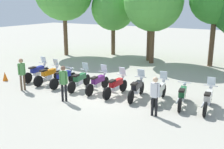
# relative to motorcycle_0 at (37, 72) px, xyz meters

# --- Properties ---
(ground_plane) EXTENTS (80.00, 80.00, 0.00)m
(ground_plane) POSITION_rel_motorcycle_0_xyz_m (5.04, -0.00, -0.52)
(ground_plane) COLOR #ADA899
(motorcycle_0) EXTENTS (0.62, 2.19, 1.37)m
(motorcycle_0) POSITION_rel_motorcycle_0_xyz_m (0.00, 0.00, 0.00)
(motorcycle_0) COLOR black
(motorcycle_0) RESTS_ON ground_plane
(motorcycle_1) EXTENTS (0.62, 2.19, 1.37)m
(motorcycle_1) POSITION_rel_motorcycle_0_xyz_m (1.12, -0.19, 0.00)
(motorcycle_1) COLOR black
(motorcycle_1) RESTS_ON ground_plane
(motorcycle_2) EXTENTS (0.62, 2.19, 0.99)m
(motorcycle_2) POSITION_rel_motorcycle_0_xyz_m (2.24, -0.17, -0.01)
(motorcycle_2) COLOR black
(motorcycle_2) RESTS_ON ground_plane
(motorcycle_3) EXTENTS (0.62, 2.19, 1.37)m
(motorcycle_3) POSITION_rel_motorcycle_0_xyz_m (3.36, -0.13, 0.00)
(motorcycle_3) COLOR black
(motorcycle_3) RESTS_ON ground_plane
(motorcycle_4) EXTENTS (0.62, 2.19, 1.37)m
(motorcycle_4) POSITION_rel_motorcycle_0_xyz_m (4.48, -0.02, 0.00)
(motorcycle_4) COLOR black
(motorcycle_4) RESTS_ON ground_plane
(motorcycle_5) EXTENTS (0.62, 2.19, 1.37)m
(motorcycle_5) POSITION_rel_motorcycle_0_xyz_m (5.60, -0.07, 0.00)
(motorcycle_5) COLOR black
(motorcycle_5) RESTS_ON ground_plane
(motorcycle_6) EXTENTS (0.62, 2.19, 1.37)m
(motorcycle_6) POSITION_rel_motorcycle_0_xyz_m (6.72, 0.06, 0.00)
(motorcycle_6) COLOR black
(motorcycle_6) RESTS_ON ground_plane
(motorcycle_7) EXTENTS (0.62, 2.19, 1.37)m
(motorcycle_7) POSITION_rel_motorcycle_0_xyz_m (7.84, 0.22, 0.00)
(motorcycle_7) COLOR black
(motorcycle_7) RESTS_ON ground_plane
(motorcycle_8) EXTENTS (0.62, 2.18, 0.99)m
(motorcycle_8) POSITION_rel_motorcycle_0_xyz_m (8.95, 0.20, -0.01)
(motorcycle_8) COLOR black
(motorcycle_8) RESTS_ON ground_plane
(motorcycle_9) EXTENTS (0.62, 2.19, 1.37)m
(motorcycle_9) POSITION_rel_motorcycle_0_xyz_m (10.08, 0.28, 0.00)
(motorcycle_9) COLOR black
(motorcycle_9) RESTS_ON ground_plane
(person_0) EXTENTS (0.40, 0.23, 1.69)m
(person_0) POSITION_rel_motorcycle_0_xyz_m (8.28, -1.54, 0.47)
(person_0) COLOR black
(person_0) RESTS_ON ground_plane
(person_1) EXTENTS (0.31, 0.39, 1.76)m
(person_1) POSITION_rel_motorcycle_0_xyz_m (0.83, -1.89, 0.52)
(person_1) COLOR brown
(person_1) RESTS_ON ground_plane
(person_2) EXTENTS (0.39, 0.31, 1.76)m
(person_2) POSITION_rel_motorcycle_0_xyz_m (3.89, -2.09, 0.52)
(person_2) COLOR black
(person_2) RESTS_ON ground_plane
(tree_1) EXTENTS (3.91, 3.91, 6.12)m
(tree_1) POSITION_rel_motorcycle_0_xyz_m (-0.25, 9.77, 3.63)
(tree_1) COLOR brown
(tree_1) RESTS_ON ground_plane
(tree_3) EXTENTS (4.49, 4.49, 6.98)m
(tree_3) POSITION_rel_motorcycle_0_xyz_m (4.22, 8.10, 4.20)
(tree_3) COLOR brown
(tree_3) RESTS_ON ground_plane
(traffic_cone) EXTENTS (0.32, 0.32, 0.55)m
(traffic_cone) POSITION_rel_motorcycle_0_xyz_m (-1.57, -1.15, -0.24)
(traffic_cone) COLOR orange
(traffic_cone) RESTS_ON ground_plane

